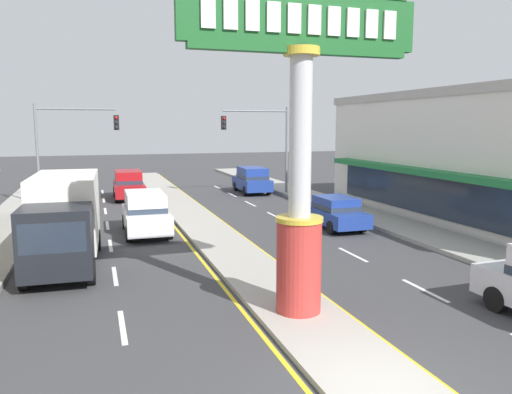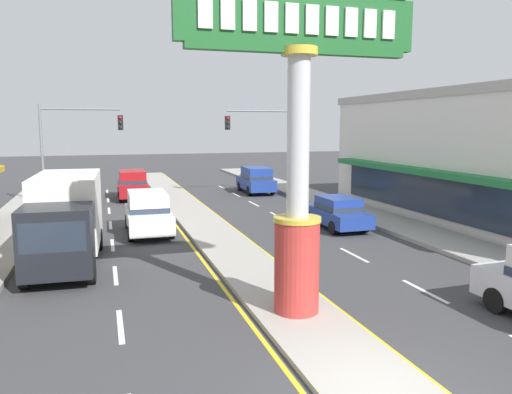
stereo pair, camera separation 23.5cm
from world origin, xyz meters
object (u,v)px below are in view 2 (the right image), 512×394
traffic_light_left_side (72,137)px  sedan_mid_left_lane (337,212)px  district_sign (298,157)px  suv_kerb_right (133,184)px  suv_near_right_lane (256,180)px  suv_near_left_lane (148,212)px  traffic_light_right_side (267,135)px  box_truck_far_right_lane (66,216)px

traffic_light_left_side → sedan_mid_left_lane: (12.40, -10.97, -3.46)m
district_sign → suv_kerb_right: district_sign is taller
sedan_mid_left_lane → suv_kerb_right: suv_kerb_right is taller
traffic_light_left_side → suv_near_right_lane: size_ratio=1.33×
traffic_light_left_side → suv_near_left_lane: 10.61m
suv_near_right_lane → traffic_light_right_side: bearing=-80.5°
suv_near_left_lane → suv_kerb_right: size_ratio=1.00×
box_truck_far_right_lane → suv_near_left_lane: 5.32m
sedan_mid_left_lane → box_truck_far_right_lane: bearing=-167.7°
district_sign → traffic_light_left_side: size_ratio=1.30×
suv_near_left_lane → suv_kerb_right: (0.00, 11.46, 0.00)m
box_truck_far_right_lane → suv_kerb_right: 15.96m
traffic_light_right_side → suv_kerb_right: bearing=170.7°
box_truck_far_right_lane → suv_kerb_right: box_truck_far_right_lane is taller
suv_near_left_lane → sedan_mid_left_lane: suv_near_left_lane is taller
suv_near_right_lane → box_truck_far_right_lane: bearing=-127.2°
suv_near_right_lane → district_sign: bearing=-104.7°
suv_near_right_lane → sedan_mid_left_lane: (0.00, -13.23, -0.20)m
suv_near_right_lane → suv_kerb_right: (-8.81, -0.24, 0.00)m
box_truck_far_right_lane → suv_near_left_lane: (3.24, 4.16, -0.71)m
traffic_light_right_side → suv_near_left_lane: traffic_light_right_side is taller
traffic_light_left_side → traffic_light_right_side: 12.70m
traffic_light_right_side → box_truck_far_right_lane: 18.93m
suv_near_right_lane → traffic_light_left_side: bearing=-169.7°
suv_near_left_lane → traffic_light_right_side: bearing=47.6°
suv_near_right_lane → box_truck_far_right_lane: (-12.05, -15.85, 0.71)m
suv_near_right_lane → suv_kerb_right: bearing=-178.5°
suv_near_right_lane → suv_kerb_right: size_ratio=1.01×
traffic_light_left_side → sedan_mid_left_lane: 16.91m
traffic_light_left_side → box_truck_far_right_lane: bearing=-88.5°
district_sign → box_truck_far_right_lane: 9.72m
traffic_light_left_side → suv_near_right_lane: 13.02m
district_sign → sedan_mid_left_lane: (6.06, 9.88, -3.35)m
district_sign → traffic_light_right_side: district_sign is taller
suv_near_left_lane → sedan_mid_left_lane: 8.95m
traffic_light_right_side → suv_near_right_lane: bearing=99.5°
suv_near_left_lane → sedan_mid_left_lane: (8.81, -1.54, -0.20)m
traffic_light_right_side → box_truck_far_right_lane: traffic_light_right_side is taller
suv_near_left_lane → sedan_mid_left_lane: bearing=-9.9°
suv_near_right_lane → sedan_mid_left_lane: bearing=-90.0°
traffic_light_left_side → sedan_mid_left_lane: traffic_light_left_side is taller
suv_near_right_lane → box_truck_far_right_lane: box_truck_far_right_lane is taller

